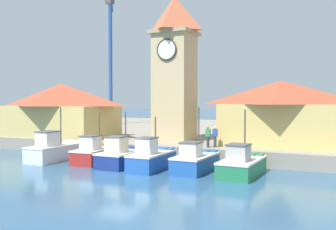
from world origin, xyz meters
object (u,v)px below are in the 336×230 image
fishing_boat_far_left (55,150)px  fishing_boat_center (195,161)px  fishing_boat_left_inner (121,156)px  fishing_boat_left_outer (95,153)px  dock_worker_near_tower (208,136)px  warehouse_left (61,109)px  port_crane_near (111,69)px  fishing_boat_mid_left (151,158)px  clock_tower (175,64)px  dock_worker_along_quay (215,136)px  fishing_boat_mid_right (242,165)px  warehouse_right (281,112)px

fishing_boat_far_left → fishing_boat_center: bearing=1.3°
fishing_boat_left_inner → fishing_boat_left_outer: bearing=167.6°
fishing_boat_center → dock_worker_near_tower: fishing_boat_center is taller
warehouse_left → dock_worker_near_tower: bearing=-8.2°
fishing_boat_left_outer → port_crane_near: size_ratio=0.21×
fishing_boat_mid_left → dock_worker_near_tower: fishing_boat_mid_left is taller
clock_tower → dock_worker_along_quay: bearing=-32.3°
warehouse_left → fishing_boat_left_inner: bearing=-31.2°
fishing_boat_center → port_crane_near: (-23.42, 25.03, 8.65)m
fishing_boat_far_left → dock_worker_along_quay: 12.56m
fishing_boat_left_outer → fishing_boat_mid_right: fishing_boat_mid_right is taller
fishing_boat_left_inner → dock_worker_along_quay: (5.38, 4.84, 1.23)m
fishing_boat_mid_left → port_crane_near: 33.84m
fishing_boat_center → port_crane_near: bearing=133.1°
fishing_boat_mid_right → warehouse_left: bearing=162.1°
port_crane_near → clock_tower: bearing=-43.5°
fishing_boat_left_inner → port_crane_near: port_crane_near is taller
fishing_boat_mid_left → fishing_boat_mid_right: 6.15m
fishing_boat_far_left → clock_tower: 12.50m
fishing_boat_mid_left → clock_tower: (-1.94, 8.04, 7.12)m
warehouse_left → dock_worker_near_tower: (16.27, -2.34, -1.84)m
dock_worker_near_tower → fishing_boat_mid_left: bearing=-117.2°
fishing_boat_left_outer → dock_worker_near_tower: size_ratio=2.71×
fishing_boat_left_inner → port_crane_near: bearing=125.2°
fishing_boat_left_inner → dock_worker_near_tower: 6.79m
fishing_boat_center → fishing_boat_mid_right: bearing=-0.1°
warehouse_right → fishing_boat_far_left: bearing=-152.0°
clock_tower → dock_worker_along_quay: size_ratio=8.84×
fishing_boat_far_left → fishing_boat_left_outer: 3.56m
fishing_boat_center → fishing_boat_left_inner: bearing=-176.0°
fishing_boat_mid_right → clock_tower: size_ratio=0.33×
fishing_boat_left_inner → dock_worker_near_tower: bearing=42.6°
clock_tower → warehouse_left: bearing=-175.1°
fishing_boat_left_inner → fishing_boat_mid_right: fishing_boat_mid_right is taller
dock_worker_near_tower → fishing_boat_center: bearing=-81.9°
fishing_boat_far_left → fishing_boat_mid_right: size_ratio=1.06×
fishing_boat_center → dock_worker_near_tower: bearing=98.1°
fishing_boat_far_left → fishing_boat_mid_left: size_ratio=1.12×
fishing_boat_mid_left → warehouse_left: 15.83m
clock_tower → port_crane_near: size_ratio=0.68×
fishing_boat_mid_right → fishing_boat_mid_left: bearing=-174.9°
fishing_boat_left_inner → warehouse_right: (9.64, 8.54, 3.04)m
fishing_boat_far_left → dock_worker_near_tower: 12.02m
port_crane_near → fishing_boat_left_inner: bearing=-54.8°
clock_tower → warehouse_right: clock_tower is taller
fishing_boat_left_outer → dock_worker_along_quay: bearing=27.8°
fishing_boat_left_outer → warehouse_right: size_ratio=0.47×
fishing_boat_left_inner → warehouse_left: warehouse_left is taller
fishing_boat_left_outer → warehouse_right: 14.98m
clock_tower → dock_worker_along_quay: 8.20m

